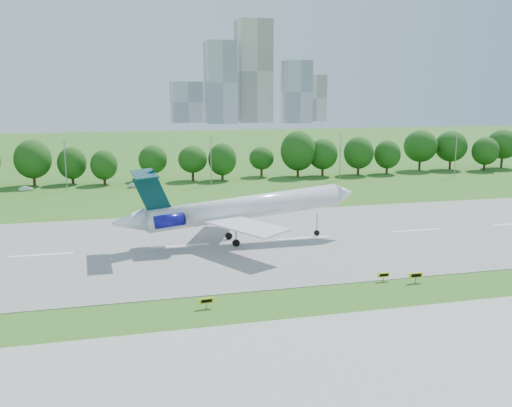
% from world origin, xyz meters
% --- Properties ---
extents(ground, '(600.00, 600.00, 0.00)m').
position_xyz_m(ground, '(0.00, 0.00, 0.00)').
color(ground, '#2F671B').
rests_on(ground, ground).
extents(runway, '(400.00, 45.00, 0.08)m').
position_xyz_m(runway, '(0.00, 25.00, 0.04)').
color(runway, gray).
rests_on(runway, ground).
extents(taxiway, '(400.00, 23.00, 0.08)m').
position_xyz_m(taxiway, '(0.00, -18.00, 0.04)').
color(taxiway, '#ADADA8').
rests_on(taxiway, ground).
extents(tree_line, '(288.40, 8.40, 10.40)m').
position_xyz_m(tree_line, '(0.00, 92.00, 6.19)').
color(tree_line, '#382314').
rests_on(tree_line, ground).
extents(light_poles, '(175.90, 0.25, 12.19)m').
position_xyz_m(light_poles, '(-2.50, 82.00, 6.34)').
color(light_poles, gray).
rests_on(light_poles, ground).
extents(skyline, '(127.00, 52.00, 80.00)m').
position_xyz_m(skyline, '(100.16, 390.61, 30.46)').
color(skyline, '#B2B2B7').
rests_on(skyline, ground).
extents(airliner, '(39.05, 28.34, 12.00)m').
position_xyz_m(airliner, '(8.33, 24.91, 5.51)').
color(airliner, white).
rests_on(airliner, ground).
extents(taxi_sign_left, '(1.64, 0.35, 1.14)m').
position_xyz_m(taxi_sign_left, '(-0.25, -1.27, 0.84)').
color(taxi_sign_left, gray).
rests_on(taxi_sign_left, ground).
extents(taxi_sign_centre, '(1.56, 0.23, 1.09)m').
position_xyz_m(taxi_sign_centre, '(22.58, 2.24, 0.81)').
color(taxi_sign_centre, gray).
rests_on(taxi_sign_centre, ground).
extents(taxi_sign_right, '(1.81, 0.25, 1.27)m').
position_xyz_m(taxi_sign_right, '(26.17, 0.76, 0.94)').
color(taxi_sign_right, gray).
rests_on(taxi_sign_right, ground).
extents(service_vehicle_a, '(3.35, 1.58, 1.06)m').
position_xyz_m(service_vehicle_a, '(-29.59, 84.71, 0.53)').
color(service_vehicle_a, silver).
rests_on(service_vehicle_a, ground).
extents(service_vehicle_b, '(3.56, 1.93, 1.15)m').
position_xyz_m(service_vehicle_b, '(-4.17, 82.97, 0.57)').
color(service_vehicle_b, white).
rests_on(service_vehicle_b, ground).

